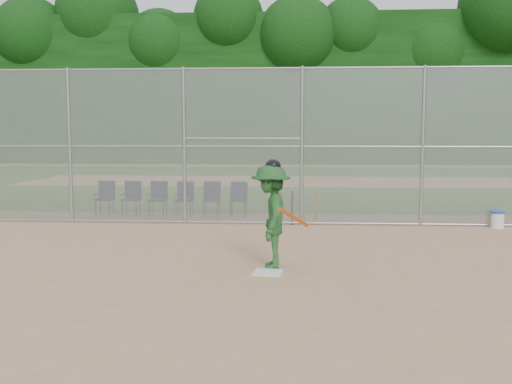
# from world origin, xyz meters

# --- Properties ---
(ground) EXTENTS (100.00, 100.00, 0.00)m
(ground) POSITION_xyz_m (0.00, 0.00, 0.00)
(ground) COLOR tan
(ground) RESTS_ON ground
(grass_strip) EXTENTS (100.00, 100.00, 0.00)m
(grass_strip) POSITION_xyz_m (0.00, 18.00, 0.01)
(grass_strip) COLOR #2E671E
(grass_strip) RESTS_ON ground
(dirt_patch_far) EXTENTS (24.00, 24.00, 0.00)m
(dirt_patch_far) POSITION_xyz_m (0.00, 18.00, 0.01)
(dirt_patch_far) COLOR tan
(dirt_patch_far) RESTS_ON ground
(backstop_fence) EXTENTS (16.09, 0.09, 4.00)m
(backstop_fence) POSITION_xyz_m (0.00, 5.00, 2.07)
(backstop_fence) COLOR gray
(backstop_fence) RESTS_ON ground
(treeline) EXTENTS (81.00, 60.00, 11.00)m
(treeline) POSITION_xyz_m (0.00, 20.00, 5.50)
(treeline) COLOR black
(treeline) RESTS_ON ground
(home_plate) EXTENTS (0.54, 0.54, 0.02)m
(home_plate) POSITION_xyz_m (0.37, -0.07, 0.01)
(home_plate) COLOR silver
(home_plate) RESTS_ON ground
(batter_at_plate) EXTENTS (1.02, 1.34, 1.90)m
(batter_at_plate) POSITION_xyz_m (0.40, 0.32, 0.92)
(batter_at_plate) COLOR #215223
(batter_at_plate) RESTS_ON ground
(water_cooler) EXTENTS (0.33, 0.33, 0.41)m
(water_cooler) POSITION_xyz_m (5.84, 4.85, 0.21)
(water_cooler) COLOR white
(water_cooler) RESTS_ON ground
(spare_bats) EXTENTS (0.96, 0.30, 0.85)m
(spare_bats) POSITION_xyz_m (0.92, 5.12, 0.42)
(spare_bats) COLOR #D84C14
(spare_bats) RESTS_ON ground
(chair_0) EXTENTS (0.54, 0.52, 0.96)m
(chair_0) POSITION_xyz_m (-4.59, 6.40, 0.48)
(chair_0) COLOR #10183D
(chair_0) RESTS_ON ground
(chair_1) EXTENTS (0.54, 0.52, 0.96)m
(chair_1) POSITION_xyz_m (-3.82, 6.40, 0.48)
(chair_1) COLOR #10183D
(chair_1) RESTS_ON ground
(chair_2) EXTENTS (0.54, 0.52, 0.96)m
(chair_2) POSITION_xyz_m (-3.05, 6.40, 0.48)
(chair_2) COLOR #10183D
(chair_2) RESTS_ON ground
(chair_3) EXTENTS (0.54, 0.52, 0.96)m
(chair_3) POSITION_xyz_m (-2.29, 6.40, 0.48)
(chair_3) COLOR #10183D
(chair_3) RESTS_ON ground
(chair_4) EXTENTS (0.54, 0.52, 0.96)m
(chair_4) POSITION_xyz_m (-1.52, 6.40, 0.48)
(chair_4) COLOR #10183D
(chair_4) RESTS_ON ground
(chair_5) EXTENTS (0.54, 0.52, 0.96)m
(chair_5) POSITION_xyz_m (-0.75, 6.40, 0.48)
(chair_5) COLOR #10183D
(chair_5) RESTS_ON ground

